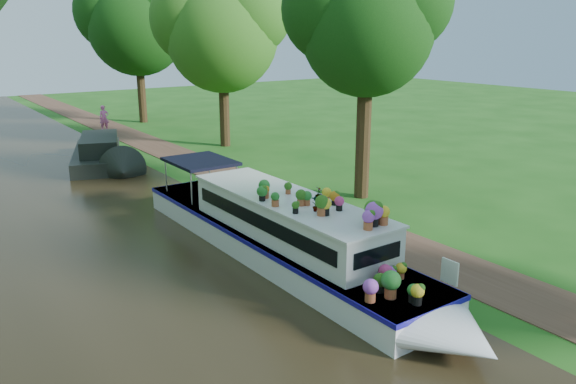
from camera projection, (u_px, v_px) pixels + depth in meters
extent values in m
plane|color=#1A5114|center=(335.00, 239.00, 17.29)|extent=(100.00, 100.00, 0.00)
cube|color=black|center=(150.00, 288.00, 13.96)|extent=(10.00, 100.00, 0.02)
cube|color=#4E3324|center=(364.00, 231.00, 17.95)|extent=(2.20, 100.00, 0.03)
cube|color=silver|center=(271.00, 240.00, 16.11)|extent=(2.20, 12.00, 0.75)
cube|color=#150F8A|center=(271.00, 230.00, 16.02)|extent=(2.24, 12.04, 0.12)
cube|color=silver|center=(287.00, 218.00, 15.23)|extent=(1.80, 7.00, 1.05)
cube|color=silver|center=(287.00, 198.00, 15.08)|extent=(1.90, 7.10, 0.06)
cube|color=black|center=(313.00, 209.00, 15.72)|extent=(0.03, 6.40, 0.38)
cube|color=black|center=(258.00, 221.00, 14.71)|extent=(0.03, 6.40, 0.38)
cube|color=black|center=(200.00, 161.00, 19.07)|extent=(1.90, 2.40, 0.10)
cube|color=white|center=(450.00, 272.00, 12.32)|extent=(0.04, 0.45, 0.55)
imported|color=#245616|center=(316.00, 203.00, 13.80)|extent=(0.26, 0.26, 0.42)
imported|color=#245616|center=(319.00, 194.00, 14.69)|extent=(0.28, 0.28, 0.37)
cylinder|color=black|center=(363.00, 139.00, 21.13)|extent=(0.56, 0.56, 4.55)
sphere|color=black|center=(367.00, 30.00, 20.05)|extent=(4.80, 4.80, 4.80)
sphere|color=black|center=(402.00, 1.00, 19.76)|extent=(3.60, 3.60, 3.60)
sphere|color=black|center=(334.00, 9.00, 20.05)|extent=(3.84, 3.84, 3.84)
cylinder|color=black|center=(224.00, 112.00, 31.04)|extent=(0.56, 0.56, 3.85)
sphere|color=#245616|center=(222.00, 36.00, 29.94)|extent=(6.00, 6.00, 6.00)
sphere|color=#245616|center=(250.00, 13.00, 29.57)|extent=(4.50, 4.50, 4.50)
sphere|color=#245616|center=(195.00, 19.00, 29.94)|extent=(4.80, 4.80, 4.80)
cylinder|color=black|center=(142.00, 92.00, 39.35)|extent=(0.56, 0.56, 4.20)
sphere|color=black|center=(137.00, 27.00, 38.15)|extent=(6.60, 6.60, 6.60)
sphere|color=black|center=(160.00, 6.00, 37.74)|extent=(4.95, 4.95, 4.95)
sphere|color=black|center=(113.00, 12.00, 38.14)|extent=(5.28, 5.28, 5.28)
cube|color=black|center=(97.00, 156.00, 27.21)|extent=(4.07, 6.84, 0.65)
cube|color=black|center=(99.00, 144.00, 26.59)|extent=(2.78, 4.13, 0.76)
imported|color=#C75283|center=(104.00, 118.00, 35.92)|extent=(0.63, 0.45, 1.64)
imported|color=#2B6C20|center=(370.00, 246.00, 16.08)|extent=(0.43, 0.38, 0.45)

